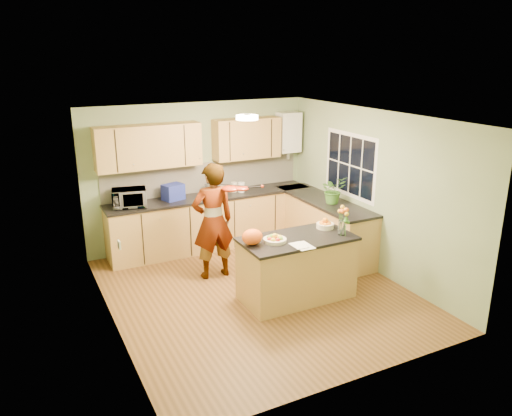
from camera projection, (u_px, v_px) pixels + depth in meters
name	position (u px, v px, depth m)	size (l,w,h in m)	color
floor	(257.00, 292.00, 7.16)	(4.50, 4.50, 0.00)	brown
ceiling	(257.00, 117.00, 6.42)	(4.00, 4.50, 0.02)	white
wall_back	(199.00, 175.00, 8.71)	(4.00, 0.02, 2.50)	gray
wall_front	(361.00, 271.00, 4.87)	(4.00, 0.02, 2.50)	gray
wall_left	(107.00, 232.00, 5.93)	(0.02, 4.50, 2.50)	gray
wall_right	(373.00, 192.00, 7.65)	(0.02, 4.50, 2.50)	gray
back_counter	(212.00, 221.00, 8.73)	(3.64, 0.62, 0.94)	tan
right_counter	(324.00, 226.00, 8.48)	(0.62, 2.24, 0.94)	tan
splashback	(205.00, 177.00, 8.75)	(3.60, 0.02, 0.52)	beige
upper_cabinets	(191.00, 143.00, 8.31)	(3.20, 0.34, 0.70)	tan
boiler	(288.00, 132.00, 9.11)	(0.40, 0.30, 0.86)	white
window_right	(350.00, 165.00, 8.07)	(0.01, 1.30, 1.05)	white
light_switch	(119.00, 245.00, 5.41)	(0.02, 0.09, 0.09)	white
ceiling_lamp	(247.00, 117.00, 6.68)	(0.30, 0.30, 0.07)	#FFEABF
peninsula_island	(297.00, 268.00, 6.89)	(1.56, 0.80, 0.89)	tan
fruit_dish	(275.00, 239.00, 6.60)	(0.31, 0.31, 0.11)	beige
orange_bowl	(325.00, 224.00, 7.11)	(0.25, 0.25, 0.14)	beige
flower_vase	(343.00, 214.00, 6.78)	(0.25, 0.25, 0.45)	silver
orange_bag	(252.00, 237.00, 6.49)	(0.28, 0.24, 0.21)	#F65A14
papers	(303.00, 246.00, 6.46)	(0.22, 0.30, 0.01)	white
violinist	(213.00, 221.00, 7.43)	(0.65, 0.43, 1.78)	#E09F89
violin	(231.00, 189.00, 7.17)	(0.63, 0.25, 0.13)	#4E0D04
microwave	(129.00, 198.00, 7.91)	(0.53, 0.36, 0.29)	white
blue_box	(173.00, 192.00, 8.30)	(0.33, 0.24, 0.26)	navy
kettle	(209.00, 188.00, 8.57)	(0.15, 0.15, 0.29)	#B4B3B8
jar_cream	(234.00, 187.00, 8.78)	(0.11, 0.11, 0.17)	beige
jar_white	(241.00, 187.00, 8.76)	(0.11, 0.11, 0.17)	white
potted_plant	(333.00, 190.00, 8.08)	(0.41, 0.35, 0.45)	#3C7326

